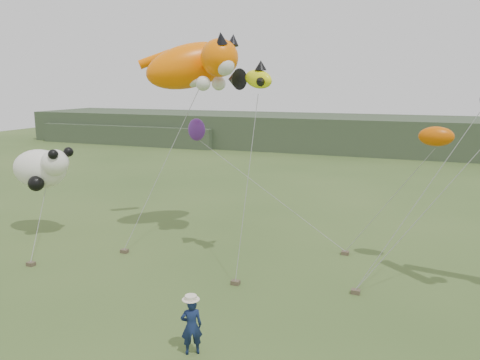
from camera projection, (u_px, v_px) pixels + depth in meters
name	position (u px, v px, depth m)	size (l,w,h in m)	color
ground	(210.00, 329.00, 15.26)	(120.00, 120.00, 0.00)	#385123
headland	(339.00, 134.00, 56.84)	(90.00, 13.00, 4.00)	#2D3D28
festival_attendant	(191.00, 326.00, 13.72)	(0.64, 0.42, 1.75)	#111E42
sandbag_anchors	(214.00, 267.00, 20.20)	(14.05, 6.58, 0.17)	brown
cat_kite	(197.00, 65.00, 22.75)	(6.22, 4.96, 3.13)	#FF6D00
fish_kite	(249.00, 78.00, 19.06)	(2.47, 1.61, 1.21)	#E9ED11
panda_kite	(42.00, 168.00, 24.25)	(3.57, 2.31, 2.22)	white
misc_kites	(302.00, 133.00, 22.21)	(13.29, 3.39, 1.39)	#CD5402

